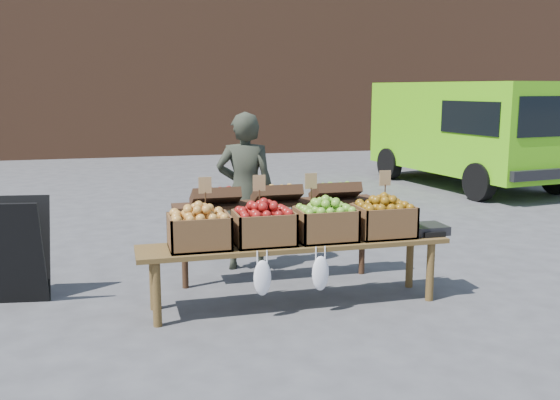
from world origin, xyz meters
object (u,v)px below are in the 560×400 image
object	(u,v)px
display_bench	(295,273)
chalkboard_sign	(10,251)
crate_red_apples	(325,224)
crate_green_apples	(383,221)
crate_russet_pears	(264,228)
crate_golden_apples	(199,232)
back_table	(277,229)
delivery_van	(469,135)
vendor	(245,192)
weighing_scale	(426,229)

from	to	relation	value
display_bench	chalkboard_sign	bearing A→B (deg)	163.55
display_bench	crate_red_apples	xyz separation A→B (m)	(0.28, 0.00, 0.42)
crate_red_apples	crate_green_apples	size ratio (longest dim) A/B	1.00
display_bench	crate_russet_pears	bearing A→B (deg)	180.00
crate_golden_apples	back_table	bearing A→B (deg)	40.27
back_table	chalkboard_sign	bearing A→B (deg)	-179.73
chalkboard_sign	back_table	bearing A→B (deg)	8.80
delivery_van	crate_russet_pears	xyz separation A→B (m)	(-5.38, -5.60, -0.28)
crate_golden_apples	crate_green_apples	bearing A→B (deg)	0.00
display_bench	crate_golden_apples	xyz separation A→B (m)	(-0.82, 0.00, 0.42)
vendor	weighing_scale	size ratio (longest dim) A/B	4.84
back_table	crate_red_apples	world-z (taller)	back_table
crate_golden_apples	crate_red_apples	xyz separation A→B (m)	(1.10, 0.00, 0.00)
display_bench	weighing_scale	size ratio (longest dim) A/B	7.94
display_bench	weighing_scale	xyz separation A→B (m)	(1.25, 0.00, 0.33)
weighing_scale	chalkboard_sign	bearing A→B (deg)	169.01
chalkboard_sign	display_bench	size ratio (longest dim) A/B	0.35
delivery_van	crate_russet_pears	bearing A→B (deg)	-141.61
chalkboard_sign	crate_red_apples	world-z (taller)	chalkboard_sign
crate_golden_apples	weighing_scale	bearing A→B (deg)	0.00
delivery_van	crate_russet_pears	distance (m)	7.78
vendor	crate_golden_apples	bearing A→B (deg)	80.09
crate_red_apples	weighing_scale	xyz separation A→B (m)	(0.97, 0.00, -0.10)
chalkboard_sign	crate_golden_apples	bearing A→B (deg)	-15.69
chalkboard_sign	crate_russet_pears	distance (m)	2.25
crate_golden_apples	weighing_scale	size ratio (longest dim) A/B	1.47
chalkboard_sign	back_table	size ratio (longest dim) A/B	0.45
delivery_van	crate_golden_apples	size ratio (longest dim) A/B	8.86
crate_russet_pears	back_table	bearing A→B (deg)	67.39
chalkboard_sign	crate_golden_apples	world-z (taller)	chalkboard_sign
chalkboard_sign	crate_green_apples	bearing A→B (deg)	-3.86
crate_golden_apples	crate_red_apples	size ratio (longest dim) A/B	1.00
back_table	weighing_scale	xyz separation A→B (m)	(1.23, -0.72, 0.09)
crate_golden_apples	weighing_scale	xyz separation A→B (m)	(2.07, 0.00, -0.10)
crate_russet_pears	crate_red_apples	world-z (taller)	same
weighing_scale	vendor	bearing A→B (deg)	139.83
back_table	weighing_scale	size ratio (longest dim) A/B	6.18
vendor	back_table	world-z (taller)	vendor
display_bench	vendor	bearing A→B (deg)	98.58
chalkboard_sign	crate_golden_apples	xyz separation A→B (m)	(1.57, -0.71, 0.24)
delivery_van	display_bench	xyz separation A→B (m)	(-5.11, -5.60, -0.71)
delivery_van	chalkboard_sign	xyz separation A→B (m)	(-7.51, -4.90, -0.52)
vendor	crate_green_apples	xyz separation A→B (m)	(1.01, -1.21, -0.11)
delivery_van	crate_golden_apples	bearing A→B (deg)	-144.39
delivery_van	chalkboard_sign	bearing A→B (deg)	-154.65
crate_russet_pears	weighing_scale	distance (m)	1.53
display_bench	crate_green_apples	xyz separation A→B (m)	(0.82, 0.00, 0.42)
back_table	weighing_scale	bearing A→B (deg)	-30.44
crate_red_apples	weighing_scale	world-z (taller)	crate_red_apples
crate_russet_pears	weighing_scale	size ratio (longest dim) A/B	1.47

